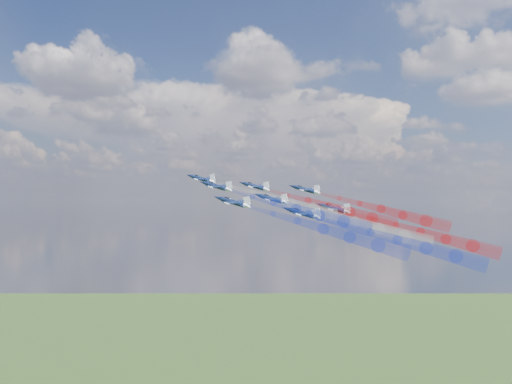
# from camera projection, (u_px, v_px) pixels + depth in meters

# --- Properties ---
(jet_lead) EXTENTS (14.00, 12.31, 6.32)m
(jet_lead) POSITION_uv_depth(u_px,v_px,m) (202.00, 179.00, 171.17)
(jet_lead) COLOR black
(trail_lead) EXTENTS (38.68, 15.53, 13.42)m
(trail_lead) POSITION_uv_depth(u_px,v_px,m) (271.00, 198.00, 159.01)
(trail_lead) COLOR white
(jet_inner_left) EXTENTS (14.00, 12.31, 6.32)m
(jet_inner_left) POSITION_uv_depth(u_px,v_px,m) (217.00, 186.00, 154.45)
(jet_inner_left) COLOR black
(trail_inner_left) EXTENTS (38.68, 15.53, 13.42)m
(trail_inner_left) POSITION_uv_depth(u_px,v_px,m) (296.00, 209.00, 142.29)
(trail_inner_left) COLOR #1B36E7
(jet_inner_right) EXTENTS (14.00, 12.31, 6.32)m
(jet_inner_right) POSITION_uv_depth(u_px,v_px,m) (255.00, 186.00, 171.88)
(jet_inner_right) COLOR black
(trail_inner_right) EXTENTS (38.68, 15.53, 13.42)m
(trail_inner_right) POSITION_uv_depth(u_px,v_px,m) (328.00, 206.00, 159.72)
(trail_inner_right) COLOR red
(jet_outer_left) EXTENTS (14.00, 12.31, 6.32)m
(jet_outer_left) POSITION_uv_depth(u_px,v_px,m) (233.00, 202.00, 139.45)
(jet_outer_left) COLOR black
(trail_outer_left) EXTENTS (38.68, 15.53, 13.42)m
(trail_outer_left) POSITION_uv_depth(u_px,v_px,m) (323.00, 228.00, 127.28)
(trail_outer_left) COLOR #1B36E7
(jet_center_third) EXTENTS (14.00, 12.31, 6.32)m
(jet_center_third) POSITION_uv_depth(u_px,v_px,m) (272.00, 199.00, 156.15)
(jet_center_third) COLOR black
(trail_center_third) EXTENTS (38.68, 15.53, 13.42)m
(trail_center_third) POSITION_uv_depth(u_px,v_px,m) (355.00, 222.00, 143.98)
(trail_center_third) COLOR white
(jet_outer_right) EXTENTS (14.00, 12.31, 6.32)m
(jet_outer_right) POSITION_uv_depth(u_px,v_px,m) (305.00, 190.00, 175.25)
(jet_outer_right) COLOR black
(trail_outer_right) EXTENTS (38.68, 15.53, 13.42)m
(trail_outer_right) POSITION_uv_depth(u_px,v_px,m) (381.00, 209.00, 163.09)
(trail_outer_right) COLOR red
(jet_rear_left) EXTENTS (14.00, 12.31, 6.32)m
(jet_rear_left) POSITION_uv_depth(u_px,v_px,m) (303.00, 213.00, 141.60)
(jet_rear_left) COLOR black
(trail_rear_left) EXTENTS (38.68, 15.53, 13.42)m
(trail_rear_left) POSITION_uv_depth(u_px,v_px,m) (398.00, 240.00, 129.44)
(trail_rear_left) COLOR #1B36E7
(jet_rear_right) EXTENTS (14.00, 12.31, 6.32)m
(jet_rear_right) POSITION_uv_depth(u_px,v_px,m) (334.00, 209.00, 158.31)
(jet_rear_right) COLOR black
(trail_rear_right) EXTENTS (38.68, 15.53, 13.42)m
(trail_rear_right) POSITION_uv_depth(u_px,v_px,m) (420.00, 232.00, 146.14)
(trail_rear_right) COLOR red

